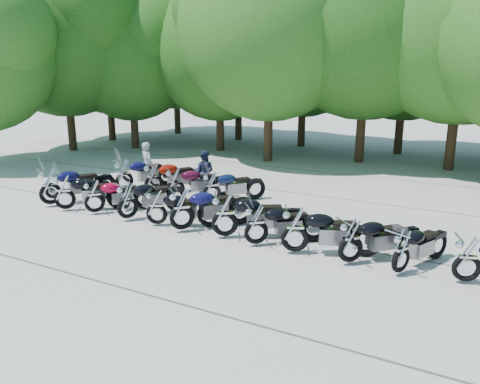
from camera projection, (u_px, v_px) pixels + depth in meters
The scene contains 30 objects.
ground at pixel (213, 245), 12.24m from camera, with size 90.00×90.00×0.00m, color #A19C92.
tree_0 at pixel (107, 52), 28.90m from camera, with size 7.50×7.50×9.21m.
tree_1 at pixel (131, 58), 25.98m from camera, with size 6.97×6.97×8.55m.
tree_2 at pixel (219, 53), 25.13m from camera, with size 7.31×7.31×8.97m.
tree_3 at pixel (270, 28), 21.84m from camera, with size 8.70×8.70×10.67m.
tree_4 at pixel (368, 20), 21.48m from camera, with size 9.13×9.13×11.20m.
tree_5 at pixel (466, 18), 19.75m from camera, with size 9.04×9.04×11.10m.
tree_9 at pixel (175, 53), 31.97m from camera, with size 7.59×7.59×9.32m.
tree_10 at pixel (238, 49), 29.04m from camera, with size 7.78×7.78×9.55m.
tree_11 at pixel (304, 50), 26.57m from camera, with size 7.56×7.56×9.28m.
tree_12 at pixel (407, 44), 24.03m from camera, with size 7.88×7.88×9.67m.
tree_17 at pixel (63, 39), 25.02m from camera, with size 8.31×8.31×10.20m.
motorcycle_0 at pixel (50, 185), 15.56m from camera, with size 0.78×2.56×1.45m, color #0C0C35, non-canonical shape.
motorcycle_1 at pixel (64, 191), 15.03m from camera, with size 0.72×2.37×1.34m, color black, non-canonical shape.
motorcycle_2 at pixel (94, 195), 14.72m from camera, with size 0.67×2.21×1.25m, color maroon, non-canonical shape.
motorcycle_3 at pixel (127, 199), 14.11m from camera, with size 0.72×2.35×1.33m, color black, non-canonical shape.
motorcycle_4 at pixel (156, 206), 13.59m from camera, with size 0.66×2.17×1.23m, color black, non-canonical shape.
motorcycle_5 at pixel (182, 208), 13.09m from camera, with size 0.76×2.49×1.41m, color #0E0D3C, non-canonical shape.
motorcycle_6 at pixel (225, 214), 12.57m from camera, with size 0.76×2.51×1.42m, color black, non-canonical shape.
motorcycle_7 at pixel (256, 223), 12.04m from camera, with size 0.68×2.24×1.26m, color black, non-canonical shape.
motorcycle_8 at pixel (295, 228), 11.50m from camera, with size 0.74×2.42×1.37m, color black, non-canonical shape.
motorcycle_9 at pixel (351, 239), 10.89m from camera, with size 0.69×2.26×1.28m, color black, non-canonical shape.
motorcycle_10 at pixel (401, 250), 10.36m from camera, with size 0.64×2.10×1.19m, color black, non-canonical shape.
motorcycle_11 at pixel (468, 258), 9.91m from camera, with size 0.65×2.13×1.20m, color #0C0B34, non-canonical shape.
motorcycle_13 at pixel (124, 174), 17.41m from camera, with size 0.75×2.45×1.38m, color #0D0D39, non-canonical shape.
motorcycle_14 at pixel (153, 177), 16.89m from camera, with size 0.75×2.46×1.39m, color maroon, non-canonical shape.
motorcycle_15 at pixel (175, 182), 16.27m from camera, with size 0.71×2.34×1.32m, color #3E081F, non-canonical shape.
motorcycle_16 at pixel (212, 186), 15.84m from camera, with size 0.68×2.24×1.27m, color #0B1533, non-canonical shape.
rider_0 at pixel (148, 165), 18.01m from camera, with size 0.65×0.43×1.78m, color #979799.
rider_1 at pixel (204, 172), 17.16m from camera, with size 0.78×0.61×1.61m, color #222A48.
Camera 1 is at (5.98, -9.81, 4.49)m, focal length 35.00 mm.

